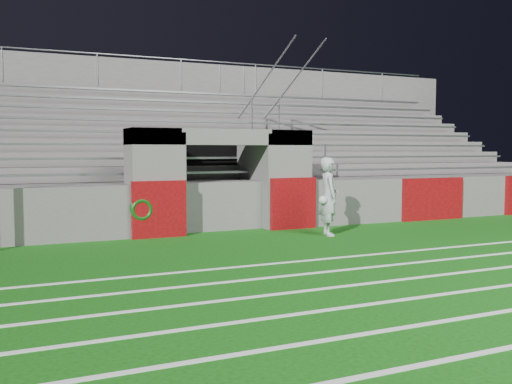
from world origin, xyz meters
name	(u,v)px	position (x,y,z in m)	size (l,w,h in m)	color
ground	(284,252)	(0.00, 0.00, 0.00)	(90.00, 90.00, 0.00)	#0F4F0D
field_markings	(469,317)	(0.00, -5.00, 0.01)	(28.00, 8.09, 0.01)	white
stadium_structure	(172,168)	(0.00, 7.97, 1.49)	(26.00, 8.48, 5.42)	#5D5A58
goalkeeper_with_ball	(329,196)	(2.04, 1.59, 0.95)	(0.64, 0.79, 1.90)	#ACB3B6
hose_coil	(141,209)	(-2.22, 2.93, 0.71)	(0.54, 0.15, 0.58)	#0C4011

